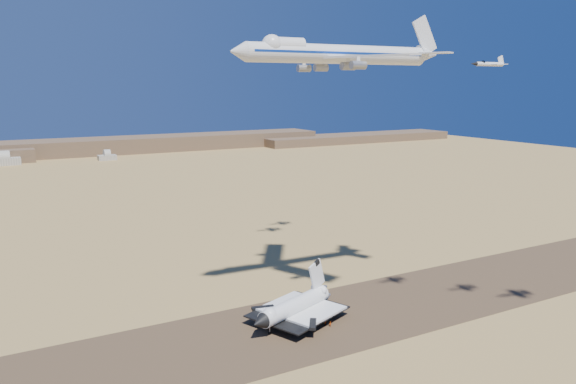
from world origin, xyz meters
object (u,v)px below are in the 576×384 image
carrier_747 (333,54)px  crew_c (325,323)px  crew_b (330,324)px  chase_jet_a (489,64)px  chase_jet_d (310,51)px  crew_a (316,323)px  shuttle (294,308)px  chase_jet_e (319,62)px

carrier_747 → crew_c: bearing=-124.2°
crew_b → crew_c: (-0.89, 1.63, -0.04)m
chase_jet_a → chase_jet_d: (-6.93, 94.62, 8.58)m
crew_a → chase_jet_d: bearing=-41.9°
crew_a → chase_jet_a: chase_jet_a is taller
shuttle → crew_b: bearing=-67.2°
crew_c → chase_jet_d: size_ratio=0.11×
chase_jet_d → shuttle: bearing=-117.5°
carrier_747 → crew_b: 92.09m
crew_b → chase_jet_e: (47.19, 83.48, 90.27)m
crew_c → chase_jet_d: chase_jet_d is taller
shuttle → chase_jet_a: chase_jet_a is taller
crew_a → crew_c: size_ratio=0.94×
chase_jet_d → chase_jet_e: (12.54, 12.32, -3.94)m
crew_c → shuttle: bearing=5.4°
crew_a → shuttle: bearing=30.9°
shuttle → chase_jet_d: (43.55, 62.13, 89.99)m
crew_b → crew_a: bearing=4.8°
crew_c → carrier_747: bearing=-79.2°
crew_b → shuttle: bearing=3.0°
crew_a → chase_jet_a: bearing=-133.2°
shuttle → chase_jet_e: chase_jet_e is taller
crew_a → chase_jet_a: (45.17, -26.88, 85.73)m
carrier_747 → crew_c: carrier_747 is taller
crew_a → chase_jet_d: chase_jet_d is taller
crew_b → chase_jet_a: size_ratio=0.13×
carrier_747 → chase_jet_e: carrier_747 is taller
chase_jet_a → chase_jet_e: bearing=89.2°
crew_a → crew_b: bearing=-146.1°
crew_c → chase_jet_e: chase_jet_e is taller
shuttle → chase_jet_d: size_ratio=2.53×
shuttle → chase_jet_d: 117.70m
shuttle → chase_jet_e: 126.85m
carrier_747 → chase_jet_d: size_ratio=5.25×
carrier_747 → crew_b: bearing=-119.5°
crew_b → chase_jet_a: 98.04m
crew_c → chase_jet_a: (42.47, -25.09, 85.68)m
carrier_747 → crew_a: size_ratio=50.40×
carrier_747 → chase_jet_e: size_ratio=5.57×
crew_c → chase_jet_a: bearing=-162.5°
chase_jet_a → chase_jet_d: 95.27m
crew_c → chase_jet_e: (48.08, 81.85, 90.31)m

